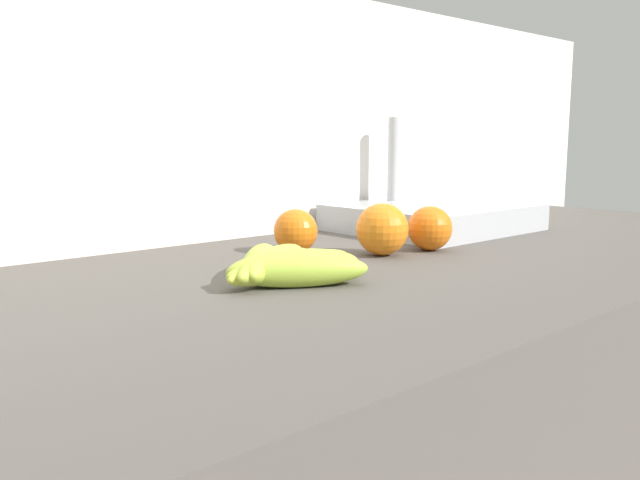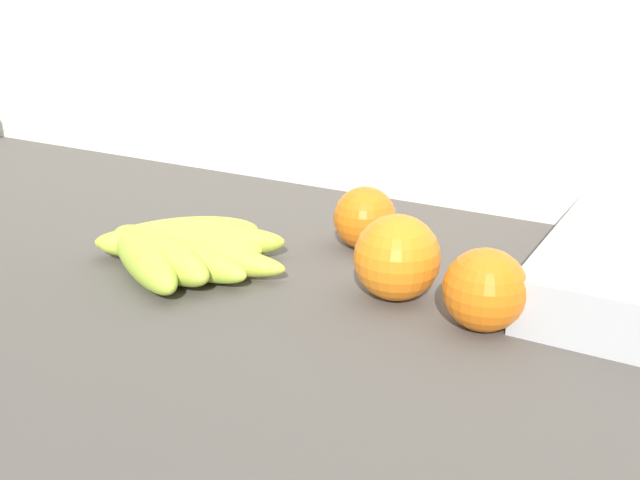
{
  "view_description": "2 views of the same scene",
  "coord_description": "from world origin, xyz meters",
  "px_view_note": "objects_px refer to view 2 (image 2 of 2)",
  "views": [
    {
      "loc": [
        -0.61,
        -0.6,
        1.03
      ],
      "look_at": [
        -0.06,
        0.02,
        0.9
      ],
      "focal_mm": 36.27,
      "sensor_mm": 36.0,
      "label": 1
    },
    {
      "loc": [
        0.32,
        -0.5,
        1.13
      ],
      "look_at": [
        0.0,
        0.04,
        0.9
      ],
      "focal_mm": 40.1,
      "sensor_mm": 36.0,
      "label": 2
    }
  ],
  "objects_px": {
    "banana_bunch": "(173,249)",
    "orange_right": "(397,257)",
    "orange_front": "(485,290)",
    "orange_far_right": "(363,218)"
  },
  "relations": [
    {
      "from": "orange_far_right",
      "to": "banana_bunch",
      "type": "bearing_deg",
      "value": -133.06
    },
    {
      "from": "orange_front",
      "to": "orange_right",
      "type": "bearing_deg",
      "value": 167.59
    },
    {
      "from": "orange_right",
      "to": "orange_front",
      "type": "distance_m",
      "value": 0.09
    },
    {
      "from": "banana_bunch",
      "to": "orange_front",
      "type": "bearing_deg",
      "value": 4.91
    },
    {
      "from": "banana_bunch",
      "to": "orange_front",
      "type": "relative_size",
      "value": 3.15
    },
    {
      "from": "banana_bunch",
      "to": "orange_right",
      "type": "bearing_deg",
      "value": 11.65
    },
    {
      "from": "orange_far_right",
      "to": "orange_right",
      "type": "distance_m",
      "value": 0.13
    },
    {
      "from": "banana_bunch",
      "to": "orange_right",
      "type": "height_order",
      "value": "orange_right"
    },
    {
      "from": "orange_right",
      "to": "banana_bunch",
      "type": "bearing_deg",
      "value": -168.35
    },
    {
      "from": "banana_bunch",
      "to": "orange_far_right",
      "type": "relative_size",
      "value": 3.25
    }
  ]
}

